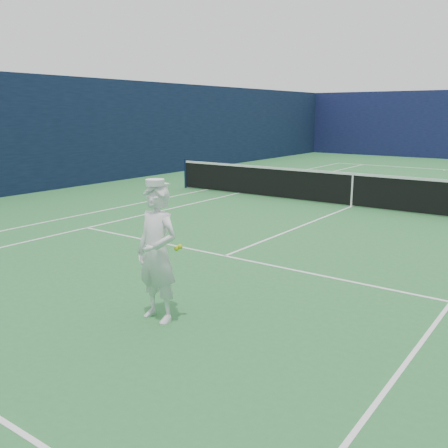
% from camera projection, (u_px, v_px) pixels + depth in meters
% --- Properties ---
extents(ground, '(80.00, 80.00, 0.00)m').
position_uv_depth(ground, '(351.00, 207.00, 14.75)').
color(ground, '#2B7137').
rests_on(ground, ground).
extents(court_markings, '(11.03, 23.83, 0.01)m').
position_uv_depth(court_markings, '(351.00, 207.00, 14.75)').
color(court_markings, white).
rests_on(court_markings, ground).
extents(windscreen_fence, '(20.12, 36.12, 4.00)m').
position_uv_depth(windscreen_fence, '(355.00, 138.00, 14.31)').
color(windscreen_fence, '#10143B').
rests_on(windscreen_fence, ground).
extents(tennis_net, '(12.88, 0.09, 1.07)m').
position_uv_depth(tennis_net, '(352.00, 188.00, 14.63)').
color(tennis_net, '#141E4C').
rests_on(tennis_net, ground).
extents(tennis_player, '(0.77, 0.51, 1.90)m').
position_uv_depth(tennis_player, '(157.00, 253.00, 6.55)').
color(tennis_player, white).
rests_on(tennis_player, ground).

